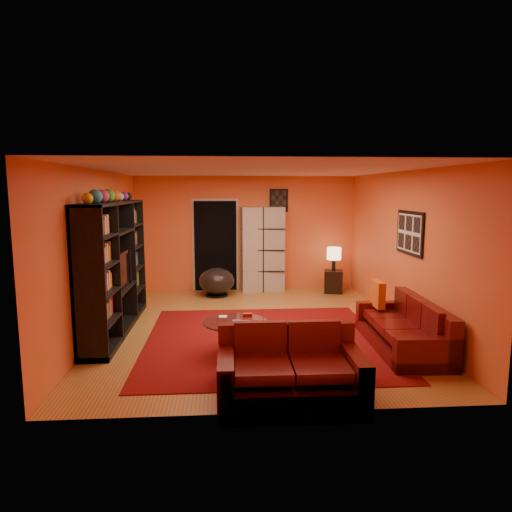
{
  "coord_description": "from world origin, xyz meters",
  "views": [
    {
      "loc": [
        -0.51,
        -7.41,
        2.28
      ],
      "look_at": [
        0.02,
        0.1,
        1.19
      ],
      "focal_mm": 32.0,
      "sensor_mm": 36.0,
      "label": 1
    }
  ],
  "objects": [
    {
      "name": "floor",
      "position": [
        0.0,
        0.0,
        0.0
      ],
      "size": [
        6.0,
        6.0,
        0.0
      ],
      "primitive_type": "plane",
      "color": "olive",
      "rests_on": "ground"
    },
    {
      "name": "ceiling",
      "position": [
        0.0,
        0.0,
        2.6
      ],
      "size": [
        6.0,
        6.0,
        0.0
      ],
      "primitive_type": "plane",
      "rotation": [
        3.14,
        0.0,
        0.0
      ],
      "color": "white",
      "rests_on": "wall_back"
    },
    {
      "name": "wall_back",
      "position": [
        0.0,
        3.0,
        1.3
      ],
      "size": [
        6.0,
        0.0,
        6.0
      ],
      "primitive_type": "plane",
      "rotation": [
        1.57,
        0.0,
        0.0
      ],
      "color": "orange",
      "rests_on": "floor"
    },
    {
      "name": "wall_front",
      "position": [
        0.0,
        -3.0,
        1.3
      ],
      "size": [
        6.0,
        0.0,
        6.0
      ],
      "primitive_type": "plane",
      "rotation": [
        -1.57,
        0.0,
        0.0
      ],
      "color": "orange",
      "rests_on": "floor"
    },
    {
      "name": "wall_left",
      "position": [
        -2.5,
        0.0,
        1.3
      ],
      "size": [
        0.0,
        6.0,
        6.0
      ],
      "primitive_type": "plane",
      "rotation": [
        1.57,
        0.0,
        1.57
      ],
      "color": "orange",
      "rests_on": "floor"
    },
    {
      "name": "wall_right",
      "position": [
        2.5,
        0.0,
        1.3
      ],
      "size": [
        0.0,
        6.0,
        6.0
      ],
      "primitive_type": "plane",
      "rotation": [
        1.57,
        0.0,
        -1.57
      ],
      "color": "orange",
      "rests_on": "floor"
    },
    {
      "name": "rug",
      "position": [
        0.1,
        -0.7,
        0.01
      ],
      "size": [
        3.6,
        3.6,
        0.01
      ],
      "primitive_type": "cube",
      "color": "#5A0A0C",
      "rests_on": "floor"
    },
    {
      "name": "doorway",
      "position": [
        -0.7,
        2.96,
        1.02
      ],
      "size": [
        0.95,
        0.1,
        2.04
      ],
      "primitive_type": "cube",
      "color": "black",
      "rests_on": "floor"
    },
    {
      "name": "wall_art_right",
      "position": [
        2.48,
        -0.3,
        1.6
      ],
      "size": [
        0.03,
        1.0,
        0.7
      ],
      "primitive_type": "cube",
      "color": "black",
      "rests_on": "wall_right"
    },
    {
      "name": "wall_art_back",
      "position": [
        0.75,
        2.98,
        2.05
      ],
      "size": [
        0.42,
        0.03,
        0.52
      ],
      "primitive_type": "cube",
      "color": "black",
      "rests_on": "wall_back"
    },
    {
      "name": "entertainment_unit",
      "position": [
        -2.27,
        0.0,
        1.05
      ],
      "size": [
        0.45,
        3.0,
        2.1
      ],
      "primitive_type": "cube",
      "color": "black",
      "rests_on": "floor"
    },
    {
      "name": "tv",
      "position": [
        -2.23,
        -0.07,
        1.01
      ],
      "size": [
        1.01,
        0.13,
        0.58
      ],
      "primitive_type": "imported",
      "rotation": [
        0.0,
        0.0,
        1.57
      ],
      "color": "black",
      "rests_on": "entertainment_unit"
    },
    {
      "name": "sofa",
      "position": [
        2.13,
        -1.19,
        0.29
      ],
      "size": [
        0.9,
        2.05,
        0.85
      ],
      "rotation": [
        0.0,
        0.0,
        -0.04
      ],
      "color": "#48090A",
      "rests_on": "rug"
    },
    {
      "name": "loveseat",
      "position": [
        0.23,
        -2.41,
        0.28
      ],
      "size": [
        1.66,
        1.01,
        0.85
      ],
      "rotation": [
        0.0,
        0.0,
        1.56
      ],
      "color": "#48090A",
      "rests_on": "rug"
    },
    {
      "name": "throw_pillow",
      "position": [
        1.95,
        -0.41,
        0.63
      ],
      "size": [
        0.12,
        0.42,
        0.42
      ],
      "primitive_type": "cube",
      "color": "#DA5C18",
      "rests_on": "sofa"
    },
    {
      "name": "coffee_table",
      "position": [
        -0.36,
        -1.23,
        0.42
      ],
      "size": [
        0.91,
        0.91,
        0.46
      ],
      "rotation": [
        0.0,
        0.0,
        0.16
      ],
      "color": "silver",
      "rests_on": "floor"
    },
    {
      "name": "storage_cabinet",
      "position": [
        0.37,
        2.8,
        0.95
      ],
      "size": [
        0.98,
        0.49,
        1.91
      ],
      "primitive_type": "cube",
      "rotation": [
        0.0,
        0.0,
        0.07
      ],
      "color": "#AFA8A1",
      "rests_on": "floor"
    },
    {
      "name": "bowl_chair",
      "position": [
        -0.67,
        2.31,
        0.33
      ],
      "size": [
        0.76,
        0.76,
        0.62
      ],
      "color": "black",
      "rests_on": "floor"
    },
    {
      "name": "side_table",
      "position": [
        1.94,
        2.48,
        0.25
      ],
      "size": [
        0.48,
        0.48,
        0.5
      ],
      "primitive_type": "cube",
      "rotation": [
        0.0,
        0.0,
        -0.22
      ],
      "color": "black",
      "rests_on": "floor"
    },
    {
      "name": "table_lamp",
      "position": [
        1.94,
        2.48,
        0.87
      ],
      "size": [
        0.31,
        0.31,
        0.52
      ],
      "color": "black",
      "rests_on": "side_table"
    }
  ]
}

